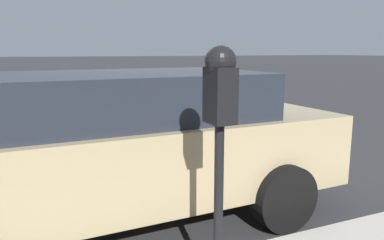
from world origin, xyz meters
TOP-DOWN VIEW (x-y plane):
  - ground_plane at (0.00, 0.00)m, footprint 220.00×220.00m
  - parking_meter at (-2.51, 0.64)m, footprint 0.21×0.19m
  - car_tan at (-0.99, 0.94)m, footprint 2.10×4.45m

SIDE VIEW (x-z plane):
  - ground_plane at x=0.00m, z-range 0.00..0.00m
  - car_tan at x=-0.99m, z-range 0.05..1.52m
  - parking_meter at x=-2.51m, z-range 0.58..2.10m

